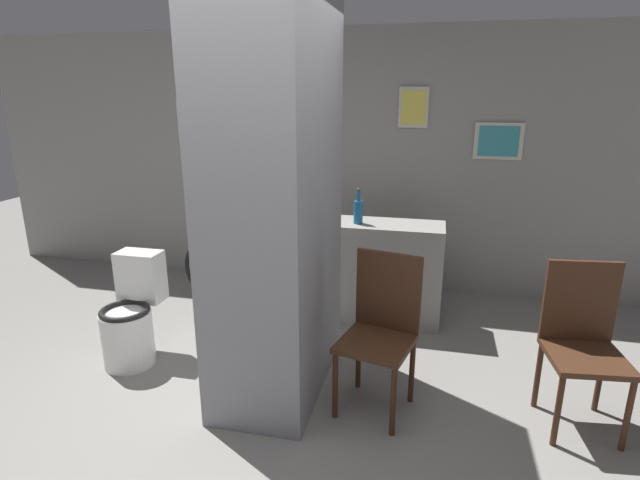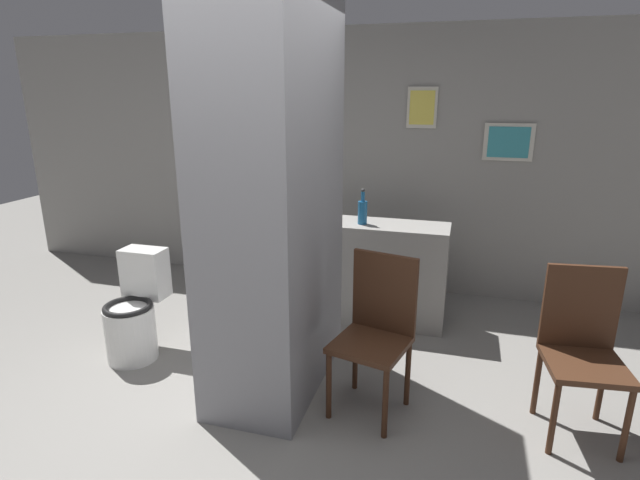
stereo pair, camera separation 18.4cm
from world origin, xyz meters
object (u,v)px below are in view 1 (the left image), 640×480
bottle_tall (358,211)px  chair_by_doorway (582,339)px  bicycle (271,272)px  chair_near_pillar (381,326)px  toilet (131,318)px

bottle_tall → chair_by_doorway: bearing=-36.0°
bicycle → chair_by_doorway: bearing=-26.1°
chair_by_doorway → bicycle: chair_by_doorway is taller
chair_near_pillar → bicycle: bearing=146.2°
toilet → chair_by_doorway: chair_by_doorway is taller
chair_near_pillar → bottle_tall: size_ratio=3.30×
bicycle → bottle_tall: size_ratio=5.73×
toilet → bottle_tall: bearing=35.5°
toilet → chair_near_pillar: 1.92m
toilet → bicycle: bearing=57.1°
toilet → chair_by_doorway: 3.12m
chair_near_pillar → toilet: bearing=-170.4°
chair_by_doorway → chair_near_pillar: bearing=178.4°
toilet → chair_near_pillar: (1.91, -0.13, 0.22)m
bicycle → bottle_tall: (0.82, -0.03, 0.64)m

